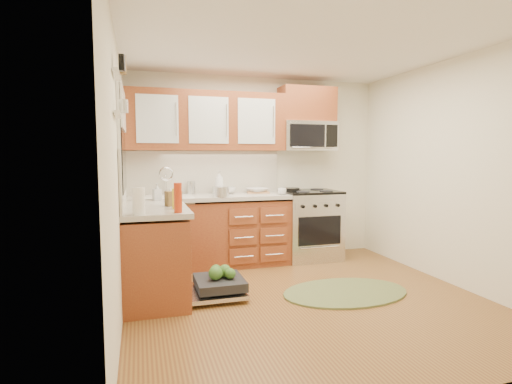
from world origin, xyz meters
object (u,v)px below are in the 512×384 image
object	(u,v)px
sink	(168,207)
bowl_b	(226,190)
skillet	(291,189)
bowl_a	(257,190)
microwave	(307,136)
dishwasher	(216,287)
rug	(345,292)
range	(310,225)
cutting_board	(258,192)
upper_cabinets	(206,121)
stock_pot	(221,192)
paper_towel_roll	(139,201)
cup	(282,191)

from	to	relation	value
sink	bowl_b	bearing A→B (deg)	13.07
skillet	bowl_a	bearing A→B (deg)	164.65
microwave	dishwasher	size ratio (longest dim) A/B	1.09
rug	skillet	distance (m)	1.73
microwave	range	bearing A→B (deg)	-90.00
sink	cutting_board	xyz separation A→B (m)	(1.22, 0.13, 0.14)
skillet	cutting_board	xyz separation A→B (m)	(-0.43, 0.10, -0.04)
dishwasher	skillet	distance (m)	1.92
microwave	sink	world-z (taller)	microwave
upper_cabinets	skillet	distance (m)	1.45
stock_pot	bowl_b	distance (m)	0.41
sink	bowl_b	size ratio (longest dim) A/B	2.28
upper_cabinets	paper_towel_roll	distance (m)	1.99
paper_towel_roll	bowl_b	bearing A→B (deg)	55.30
stock_pot	paper_towel_roll	world-z (taller)	paper_towel_roll
sink	stock_pot	bearing A→B (deg)	-17.52
rug	bowl_b	distance (m)	2.07
bowl_a	range	bearing A→B (deg)	-10.97
stock_pot	bowl_b	bearing A→B (deg)	69.54
cup	microwave	bearing A→B (deg)	32.01
microwave	skillet	world-z (taller)	microwave
upper_cabinets	range	world-z (taller)	upper_cabinets
skillet	stock_pot	bearing A→B (deg)	-167.31
microwave	skillet	size ratio (longest dim) A/B	3.16
microwave	stock_pot	xyz separation A→B (m)	(-1.30, -0.33, -0.71)
rug	bowl_b	xyz separation A→B (m)	(-0.94, 1.58, 0.96)
skillet	paper_towel_roll	world-z (taller)	paper_towel_roll
sink	bowl_b	distance (m)	0.81
microwave	paper_towel_roll	distance (m)	2.83
cup	skillet	bearing A→B (deg)	44.84
cutting_board	cup	xyz separation A→B (m)	(0.23, -0.30, 0.03)
sink	skillet	size ratio (longest dim) A/B	2.58
range	microwave	xyz separation A→B (m)	(0.00, 0.12, 1.23)
cup	bowl_b	bearing A→B (deg)	152.58
upper_cabinets	sink	bearing A→B (deg)	-163.55
range	cutting_board	bearing A→B (deg)	170.41
cutting_board	paper_towel_roll	distance (m)	2.21
microwave	rug	bearing A→B (deg)	-98.06
bowl_a	cutting_board	bearing A→B (deg)	-66.57
skillet	cup	xyz separation A→B (m)	(-0.20, -0.20, -0.00)
sink	paper_towel_roll	distance (m)	1.49
range	stock_pot	xyz separation A→B (m)	(-1.30, -0.21, 0.51)
sink	microwave	bearing A→B (deg)	3.85
range	cutting_board	distance (m)	0.86
upper_cabinets	rug	bearing A→B (deg)	-52.68
dishwasher	cup	size ratio (longest dim) A/B	6.25
range	dishwasher	world-z (taller)	range
skillet	paper_towel_roll	xyz separation A→B (m)	(-1.99, -1.46, 0.07)
dishwasher	paper_towel_roll	world-z (taller)	paper_towel_roll
dishwasher	microwave	bearing A→B (deg)	39.07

